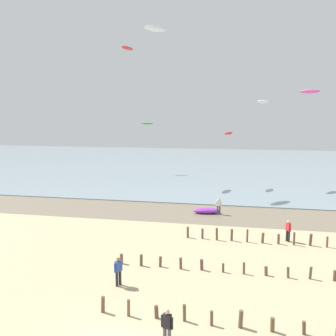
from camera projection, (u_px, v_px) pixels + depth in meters
wet_sand_strip at (187, 213)px, 36.78m from camera, size 120.00×7.50×0.01m
sea at (215, 164)px, 74.40m from camera, size 160.00×70.00×0.10m
groyne_near at (294, 326)px, 16.26m from camera, size 17.76×0.30×0.89m
groyne_mid at (250, 269)px, 22.43m from camera, size 17.47×0.33×0.78m
groyne_far at (314, 240)px, 27.30m from camera, size 17.64×0.39×1.06m
person_nearest_camera at (288, 230)px, 28.27m from camera, size 0.39×0.47×1.71m
person_mid_beach at (167, 327)px, 15.25m from camera, size 0.55×0.30×1.71m
person_by_waterline at (219, 205)px, 36.14m from camera, size 0.56×0.29×1.71m
person_left_flank at (118, 270)px, 20.85m from camera, size 0.39×0.48×1.71m
grounded_kite at (207, 211)px, 36.60m from camera, size 2.87×1.33×0.55m
kite_aloft_2 at (127, 48)px, 51.34m from camera, size 1.55×2.94×0.47m
kite_aloft_4 at (310, 92)px, 49.17m from camera, size 2.75×1.97×0.71m
kite_aloft_5 at (228, 133)px, 49.33m from camera, size 1.58×2.63×0.49m
kite_aloft_6 at (155, 29)px, 45.36m from camera, size 2.95×3.19×0.78m
kite_aloft_7 at (263, 102)px, 48.95m from camera, size 2.31×2.72×0.50m
kite_aloft_8 at (147, 124)px, 61.59m from camera, size 2.30×1.06×0.44m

